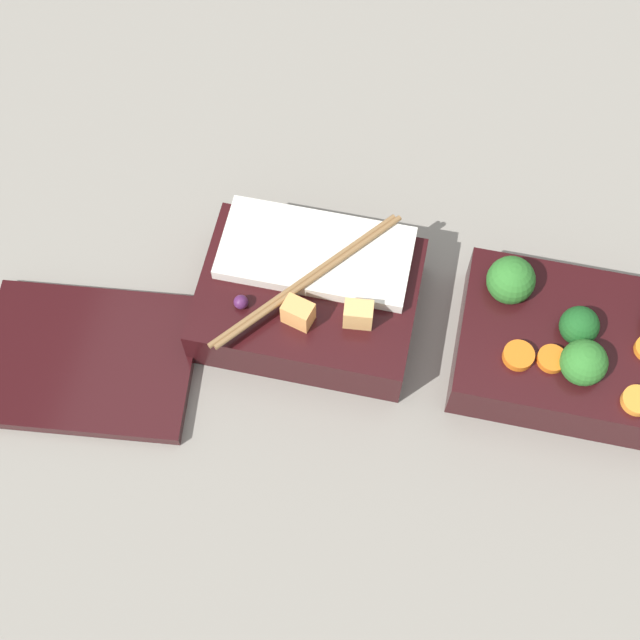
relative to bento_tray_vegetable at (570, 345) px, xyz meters
name	(u,v)px	position (x,y,z in m)	size (l,w,h in m)	color
ground_plane	(418,333)	(0.13, 0.00, -0.03)	(3.00, 3.00, 0.00)	gray
bento_tray_vegetable	(570,345)	(0.00, 0.00, 0.00)	(0.20, 0.15, 0.08)	black
bento_tray_rice	(310,293)	(0.24, 0.00, 0.00)	(0.20, 0.17, 0.08)	black
bento_lid	(88,360)	(0.43, 0.09, -0.02)	(0.19, 0.14, 0.01)	black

